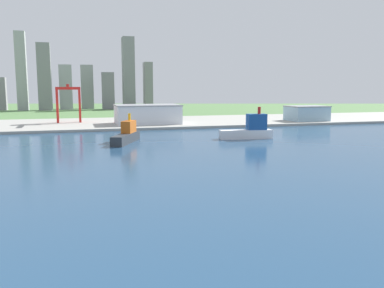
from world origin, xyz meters
The scene contains 9 objects.
ground_plane centered at (0.00, 300.00, 0.00)m, with size 2400.00×2400.00×0.00m, color #527A45.
water_bay centered at (0.00, 240.00, 0.07)m, with size 840.00×360.00×0.15m, color navy.
industrial_pier centered at (0.00, 490.00, 1.25)m, with size 840.00×140.00×2.50m, color #A19F97.
ferry_boat centered at (70.36, 337.33, 6.94)m, with size 41.13×13.52×24.22m.
container_barge centered at (-22.77, 342.19, 5.61)m, with size 25.87×44.20×20.22m.
port_crane_red centered at (-62.93, 498.28, 31.24)m, with size 24.98×41.78×39.86m.
warehouse_main centered at (14.14, 464.12, 12.13)m, with size 64.75×42.58×19.21m.
warehouse_annex centered at (190.96, 450.36, 10.74)m, with size 41.48×32.57×16.43m.
distant_skyline centered at (-41.94, 816.87, 51.82)m, with size 277.41×56.04×133.69m.
Camera 1 is at (-59.20, 54.70, 38.77)m, focal length 37.83 mm.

